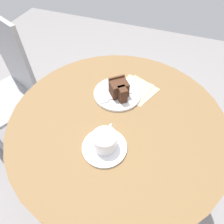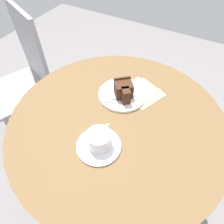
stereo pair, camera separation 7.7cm
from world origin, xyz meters
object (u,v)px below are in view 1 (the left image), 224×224
object	(u,v)px
coffee_cup	(105,140)
fork	(112,98)
saucer	(105,148)
teaspoon	(115,140)
napkin	(136,89)
cake_plate	(117,94)
cake_slice	(119,89)
cafe_chair	(9,82)

from	to	relation	value
coffee_cup	fork	distance (m)	0.23
saucer	teaspoon	size ratio (longest dim) A/B	1.67
teaspoon	fork	size ratio (longest dim) A/B	0.81
napkin	teaspoon	bearing A→B (deg)	-179.03
coffee_cup	fork	world-z (taller)	coffee_cup
teaspoon	cake_plate	xyz separation A→B (m)	(0.23, 0.07, -0.01)
saucer	cake_slice	size ratio (longest dim) A/B	1.53
saucer	cafe_chair	xyz separation A→B (m)	(0.33, 0.78, -0.20)
teaspoon	fork	distance (m)	0.21
cake_plate	napkin	world-z (taller)	cake_plate
fork	napkin	xyz separation A→B (m)	(0.11, -0.08, -0.01)
teaspoon	coffee_cup	bearing A→B (deg)	-128.68
teaspoon	napkin	xyz separation A→B (m)	(0.30, 0.00, -0.01)
cake_plate	saucer	bearing A→B (deg)	-169.57
cake_slice	cafe_chair	size ratio (longest dim) A/B	0.11
cake_plate	coffee_cup	bearing A→B (deg)	-170.20
saucer	cake_slice	xyz separation A→B (m)	(0.26, 0.04, 0.04)
coffee_cup	cake_slice	xyz separation A→B (m)	(0.26, 0.03, 0.00)
teaspoon	cafe_chair	xyz separation A→B (m)	(0.30, 0.81, -0.21)
fork	coffee_cup	bearing A→B (deg)	60.75
cake_plate	fork	size ratio (longest dim) A/B	1.75
cake_plate	fork	world-z (taller)	fork
napkin	saucer	bearing A→B (deg)	176.88
cake_slice	fork	distance (m)	0.05
cafe_chair	coffee_cup	bearing A→B (deg)	-0.05
saucer	cake_plate	xyz separation A→B (m)	(0.27, 0.05, 0.00)
napkin	fork	bearing A→B (deg)	144.18
saucer	cake_plate	bearing A→B (deg)	10.43
cake_slice	cafe_chair	bearing A→B (deg)	84.56
coffee_cup	napkin	size ratio (longest dim) A/B	0.58
saucer	cake_plate	world-z (taller)	cake_plate
coffee_cup	saucer	bearing A→B (deg)	-147.26
coffee_cup	napkin	distance (m)	0.33
teaspoon	cake_plate	bearing A→B (deg)	110.10
fork	cake_plate	bearing A→B (deg)	-143.36
fork	napkin	size ratio (longest dim) A/B	0.60
fork	saucer	bearing A→B (deg)	61.37
saucer	cafe_chair	bearing A→B (deg)	66.88
saucer	fork	size ratio (longest dim) A/B	1.35
cafe_chair	fork	bearing A→B (deg)	14.42
cake_slice	napkin	world-z (taller)	cake_slice
cafe_chair	teaspoon	bearing A→B (deg)	2.57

